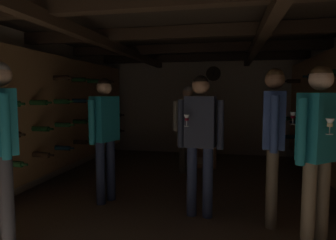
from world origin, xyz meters
The scene contains 10 objects.
ground_plane centered at (0.00, 0.00, 0.00)m, with size 8.40×8.40×0.00m, color #7A6651.
room_shell centered at (0.00, 0.27, 1.42)m, with size 4.72×6.52×2.41m.
wine_crate_stack centered at (0.17, 1.89, 0.30)m, with size 0.52×0.35×0.60m.
display_bottle centered at (0.26, 1.94, 0.74)m, with size 0.08×0.08×0.35m.
person_host_center centered at (0.34, -0.57, 1.00)m, with size 0.54×0.33×1.66m.
person_guest_near_left centered at (-1.44, -1.56, 1.07)m, with size 0.45×0.39×1.75m.
person_guest_mid_left centered at (-0.94, -0.35, 1.00)m, with size 0.33×0.51×1.65m.
person_guest_near_right centered at (1.45, -1.15, 1.03)m, with size 0.43×0.44×1.70m.
person_guest_mid_right centered at (1.14, -0.62, 1.05)m, with size 0.33×0.54×1.72m.
person_guest_rear_center centered at (-0.08, 1.34, 0.95)m, with size 0.52×0.32×1.58m.
Camera 1 is at (0.67, -3.97, 1.44)m, focal length 31.68 mm.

